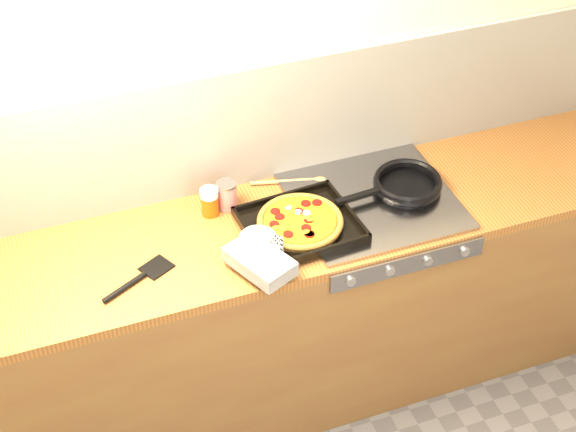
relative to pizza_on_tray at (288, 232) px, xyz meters
name	(u,v)px	position (x,y,z in m)	size (l,w,h in m)	color
room_shell	(234,130)	(-0.07, 0.38, 0.21)	(3.20, 3.20, 3.20)	white
counter_run	(263,315)	(-0.07, 0.09, -0.49)	(3.20, 0.62, 0.90)	brown
stovetop	(373,201)	(0.38, 0.09, -0.04)	(0.60, 0.56, 0.02)	gray
pizza_on_tray	(288,232)	(0.00, 0.00, 0.00)	(0.53, 0.49, 0.07)	black
frying_pan	(406,184)	(0.52, 0.11, 0.00)	(0.45, 0.28, 0.04)	black
tomato_can	(227,195)	(-0.15, 0.26, 0.01)	(0.10, 0.10, 0.11)	maroon
juice_glass	(210,202)	(-0.22, 0.24, 0.01)	(0.08, 0.08, 0.11)	#C8480B
wooden_spoon	(296,181)	(0.15, 0.31, -0.03)	(0.30, 0.11, 0.02)	#B17F4B
black_spatula	(138,279)	(-0.55, -0.02, -0.04)	(0.27, 0.18, 0.02)	black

